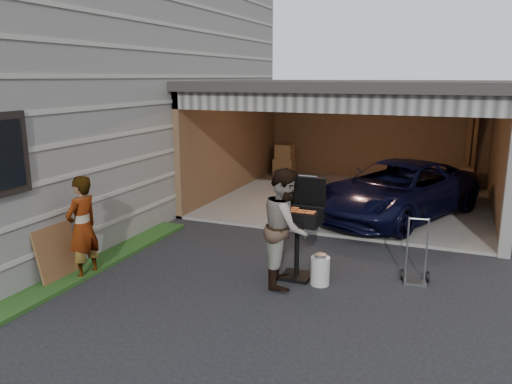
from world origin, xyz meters
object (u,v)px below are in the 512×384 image
Objects in this scene: man at (286,227)px; bbq_grill at (298,220)px; minivan at (397,193)px; woman at (83,227)px; plywood_panel at (57,253)px; propane_tank at (320,271)px; hand_truck at (415,270)px.

bbq_grill is at bearing -33.63° from man.
man reaches higher than bbq_grill.
minivan is 6.41m from woman.
minivan is at bearing 50.65° from plywood_panel.
propane_tank is at bearing -20.96° from bbq_grill.
bbq_grill reaches higher than hand_truck.
plywood_panel is at bearing -47.23° from woman.
propane_tank is 0.50× the size of plywood_panel.
hand_truck is (4.99, 1.92, -0.23)m from plywood_panel.
man is (-1.10, -4.08, 0.27)m from minivan.
man reaches higher than plywood_panel.
plywood_panel is (-3.30, -1.45, -0.49)m from bbq_grill.
propane_tank is at bearing 19.40° from plywood_panel.
plywood_panel is (-4.30, -5.25, -0.17)m from minivan.
bbq_grill is at bearing 159.04° from propane_tank.
minivan reaches higher than hand_truck.
man is 0.31m from bbq_grill.
hand_truck is (0.69, -3.33, -0.40)m from minivan.
propane_tank is at bearing -162.57° from hand_truck.
man is 0.83m from propane_tank.
bbq_grill is (3.00, 1.21, 0.12)m from woman.
man is 1.14× the size of bbq_grill.
propane_tank is at bearing 110.98° from woman.
propane_tank is 3.92m from plywood_panel.
plywood_panel is (-0.30, -0.24, -0.37)m from woman.
hand_truck is at bearing -53.88° from minivan.
woman is (-4.00, -5.01, 0.20)m from minivan.
man is 2.04× the size of plywood_panel.
plywood_panel is at bearing -160.60° from propane_tank.
woman is 1.03× the size of bbq_grill.
bbq_grill is 1.89m from hand_truck.
minivan is at bearing 75.18° from bbq_grill.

